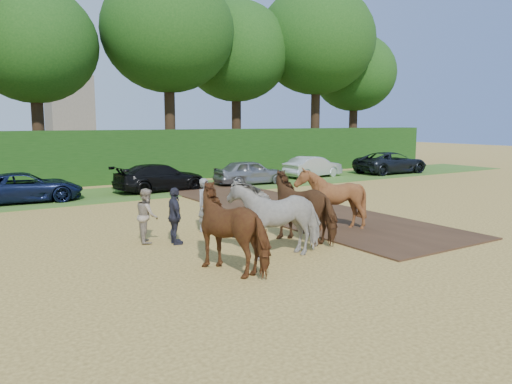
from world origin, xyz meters
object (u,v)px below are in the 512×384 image
church (66,36)px  parked_cars (208,175)px  spectator_near (147,215)px  spectator_far (175,216)px  plough_team (289,211)px

church → parked_cars: bearing=-93.1°
spectator_near → parked_cars: 12.12m
spectator_far → plough_team: plough_team is taller
spectator_near → plough_team: plough_team is taller
plough_team → parked_cars: 13.05m
spectator_far → plough_team: size_ratio=0.24×
spectator_near → spectator_far: spectator_far is taller
spectator_near → spectator_far: (0.58, -0.66, 0.03)m
parked_cars → church: church is taller
spectator_far → parked_cars: 12.35m
spectator_far → church: 54.03m
spectator_far → parked_cars: bearing=-23.2°
plough_team → spectator_far: bearing=143.2°
spectator_far → plough_team: 3.24m
spectator_far → spectator_near: bearing=49.8°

